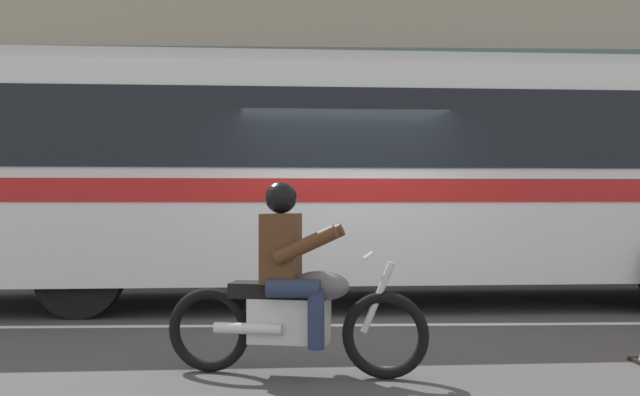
{
  "coord_description": "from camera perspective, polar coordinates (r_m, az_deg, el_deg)",
  "views": [
    {
      "loc": [
        -0.62,
        -8.74,
        1.42
      ],
      "look_at": [
        -0.35,
        -0.74,
        1.43
      ],
      "focal_mm": 40.67,
      "sensor_mm": 36.0,
      "label": 1
    }
  ],
  "objects": [
    {
      "name": "fire_hydrant",
      "position": [
        13.89,
        -23.72,
        -3.82
      ],
      "size": [
        0.22,
        0.3,
        0.75
      ],
      "color": "#4C8C3F",
      "rests_on": "sidewalk_curb"
    },
    {
      "name": "lane_center_stripe",
      "position": [
        8.28,
        2.41,
        -9.95
      ],
      "size": [
        26.6,
        0.14,
        0.01
      ],
      "primitive_type": "cube",
      "color": "silver",
      "rests_on": "ground_plane"
    },
    {
      "name": "transit_bus",
      "position": [
        10.03,
        5.6,
        2.55
      ],
      "size": [
        12.66,
        3.08,
        3.22
      ],
      "color": "silver",
      "rests_on": "ground_plane"
    },
    {
      "name": "motorcycle_with_rider",
      "position": [
        5.89,
        -2.09,
        -7.56
      ],
      "size": [
        2.12,
        0.72,
        1.56
      ],
      "color": "black",
      "rests_on": "ground_plane"
    },
    {
      "name": "office_building_facade",
      "position": [
        16.71,
        0.26,
        14.92
      ],
      "size": [
        28.0,
        0.89,
        11.49
      ],
      "color": "gray",
      "rests_on": "ground_plane"
    },
    {
      "name": "ground_plane",
      "position": [
        8.87,
        2.11,
        -9.32
      ],
      "size": [
        60.0,
        60.0,
        0.0
      ],
      "primitive_type": "plane",
      "color": "#3D3D3F"
    },
    {
      "name": "sidewalk_curb",
      "position": [
        13.91,
        0.63,
        -5.65
      ],
      "size": [
        28.0,
        3.8,
        0.15
      ],
      "primitive_type": "cube",
      "color": "#B7B2A8",
      "rests_on": "ground_plane"
    }
  ]
}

